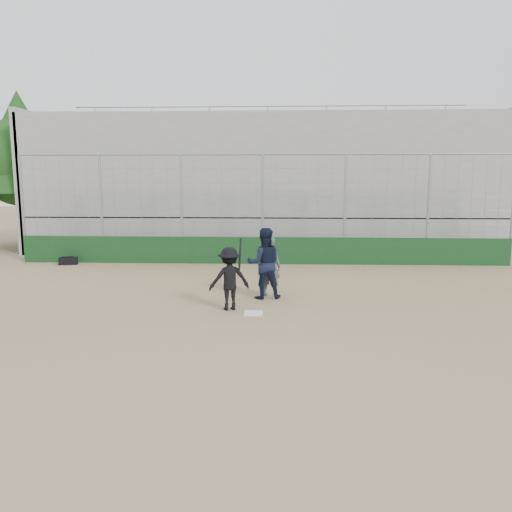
{
  "coord_description": "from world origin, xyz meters",
  "views": [
    {
      "loc": [
        0.55,
        -11.32,
        3.12
      ],
      "look_at": [
        0.0,
        1.4,
        1.15
      ],
      "focal_mm": 35.0,
      "sensor_mm": 36.0,
      "label": 1
    }
  ],
  "objects_px": {
    "batter_at_plate": "(229,279)",
    "catcher_crouched": "(264,275)",
    "umpire": "(270,269)",
    "equipment_bag": "(68,261)"
  },
  "relations": [
    {
      "from": "catcher_crouched",
      "to": "equipment_bag",
      "type": "xyz_separation_m",
      "value": [
        -7.35,
        4.93,
        -0.49
      ]
    },
    {
      "from": "catcher_crouched",
      "to": "umpire",
      "type": "relative_size",
      "value": 0.85
    },
    {
      "from": "umpire",
      "to": "equipment_bag",
      "type": "bearing_deg",
      "value": -12.63
    },
    {
      "from": "batter_at_plate",
      "to": "equipment_bag",
      "type": "xyz_separation_m",
      "value": [
        -6.54,
        6.08,
        -0.62
      ]
    },
    {
      "from": "umpire",
      "to": "equipment_bag",
      "type": "distance_m",
      "value": 8.82
    },
    {
      "from": "batter_at_plate",
      "to": "umpire",
      "type": "relative_size",
      "value": 1.15
    },
    {
      "from": "batter_at_plate",
      "to": "umpire",
      "type": "distance_m",
      "value": 1.73
    },
    {
      "from": "batter_at_plate",
      "to": "umpire",
      "type": "height_order",
      "value": "batter_at_plate"
    },
    {
      "from": "batter_at_plate",
      "to": "catcher_crouched",
      "type": "height_order",
      "value": "batter_at_plate"
    },
    {
      "from": "umpire",
      "to": "equipment_bag",
      "type": "xyz_separation_m",
      "value": [
        -7.49,
        4.62,
        -0.6
      ]
    }
  ]
}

